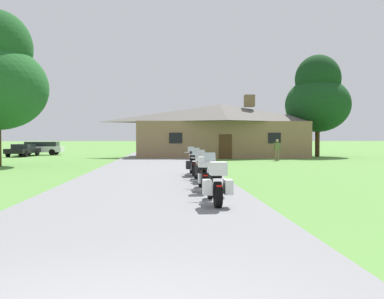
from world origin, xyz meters
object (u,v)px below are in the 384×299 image
object	(u,v)px
motorcycle_silver_nearest_to_camera	(215,183)
parked_white_suv_far_left	(41,148)
bystander_olive_shirt_near_lodge	(277,149)
motorcycle_orange_second_in_row	(203,173)
motorcycle_white_third_in_row	(202,167)
tree_right_of_lodge	(318,97)
parked_black_sedan_far_left	(23,150)
motorcycle_orange_farthest_in_row	(193,163)

from	to	relation	value
motorcycle_silver_nearest_to_camera	parked_white_suv_far_left	bearing A→B (deg)	111.72
bystander_olive_shirt_near_lodge	motorcycle_orange_second_in_row	bearing A→B (deg)	-108.47
bystander_olive_shirt_near_lodge	motorcycle_white_third_in_row	bearing A→B (deg)	-111.25
tree_right_of_lodge	parked_white_suv_far_left	world-z (taller)	tree_right_of_lodge
tree_right_of_lodge	parked_black_sedan_far_left	size ratio (longest dim) A/B	2.25
parked_white_suv_far_left	parked_black_sedan_far_left	distance (m)	3.49
motorcycle_silver_nearest_to_camera	parked_white_suv_far_left	distance (m)	36.70
parked_black_sedan_far_left	motorcycle_silver_nearest_to_camera	bearing A→B (deg)	-57.78
motorcycle_silver_nearest_to_camera	parked_white_suv_far_left	world-z (taller)	parked_white_suv_far_left
motorcycle_white_third_in_row	tree_right_of_lodge	xyz separation A→B (m)	(13.25, 22.79, 5.14)
motorcycle_silver_nearest_to_camera	motorcycle_orange_farthest_in_row	xyz separation A→B (m)	(-0.00, 8.35, 0.00)
parked_white_suv_far_left	parked_black_sedan_far_left	bearing A→B (deg)	167.47
motorcycle_orange_second_in_row	bystander_olive_shirt_near_lodge	xyz separation A→B (m)	(7.57, 18.50, 0.33)
parked_black_sedan_far_left	tree_right_of_lodge	bearing A→B (deg)	1.99
motorcycle_orange_farthest_in_row	tree_right_of_lodge	bearing A→B (deg)	54.28
motorcycle_orange_second_in_row	motorcycle_orange_farthest_in_row	xyz separation A→B (m)	(0.05, 5.48, -0.01)
motorcycle_silver_nearest_to_camera	motorcycle_white_third_in_row	xyz separation A→B (m)	(0.18, 5.66, 0.00)
motorcycle_orange_farthest_in_row	parked_white_suv_far_left	distance (m)	29.20
bystander_olive_shirt_near_lodge	tree_right_of_lodge	bearing A→B (deg)	53.88
bystander_olive_shirt_near_lodge	tree_right_of_lodge	xyz separation A→B (m)	(5.91, 7.07, 4.80)
motorcycle_orange_farthest_in_row	motorcycle_orange_second_in_row	bearing A→B (deg)	-92.45
motorcycle_white_third_in_row	motorcycle_orange_second_in_row	bearing A→B (deg)	-105.01
motorcycle_silver_nearest_to_camera	motorcycle_white_third_in_row	distance (m)	5.67
motorcycle_orange_farthest_in_row	parked_white_suv_far_left	world-z (taller)	parked_white_suv_far_left
motorcycle_white_third_in_row	tree_right_of_lodge	distance (m)	26.85
parked_white_suv_far_left	motorcycle_white_third_in_row	bearing A→B (deg)	-153.85
bystander_olive_shirt_near_lodge	parked_black_sedan_far_left	bearing A→B (deg)	162.19
motorcycle_silver_nearest_to_camera	bystander_olive_shirt_near_lodge	bearing A→B (deg)	69.20
motorcycle_silver_nearest_to_camera	tree_right_of_lodge	size ratio (longest dim) A/B	0.21
motorcycle_white_third_in_row	bystander_olive_shirt_near_lodge	distance (m)	17.34
motorcycle_silver_nearest_to_camera	parked_black_sedan_far_left	distance (m)	33.88
motorcycle_silver_nearest_to_camera	motorcycle_orange_second_in_row	distance (m)	2.87
bystander_olive_shirt_near_lodge	parked_black_sedan_far_left	size ratio (longest dim) A/B	0.39
motorcycle_orange_farthest_in_row	tree_right_of_lodge	xyz separation A→B (m)	(13.44, 20.10, 5.14)
motorcycle_white_third_in_row	motorcycle_orange_farthest_in_row	bearing A→B (deg)	83.71
tree_right_of_lodge	bystander_olive_shirt_near_lodge	bearing A→B (deg)	-129.90
motorcycle_silver_nearest_to_camera	motorcycle_white_third_in_row	bearing A→B (deg)	86.72
parked_black_sedan_far_left	parked_white_suv_far_left	bearing A→B (deg)	84.55
parked_black_sedan_far_left	motorcycle_orange_farthest_in_row	bearing A→B (deg)	-49.76
motorcycle_orange_second_in_row	tree_right_of_lodge	world-z (taller)	tree_right_of_lodge
motorcycle_white_third_in_row	motorcycle_orange_farthest_in_row	world-z (taller)	same
tree_right_of_lodge	parked_white_suv_far_left	distance (m)	28.79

